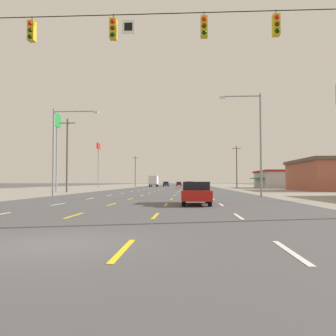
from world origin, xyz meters
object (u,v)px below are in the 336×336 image
at_px(sedan_center_turn_distant_a, 179,184).
at_px(streetlight_left_row_0, 59,145).
at_px(hatchback_inner_left_farther, 166,184).
at_px(pole_sign_left_row_2, 98,154).
at_px(sedan_inner_right_farthest, 188,184).
at_px(hatchback_inner_right_near, 189,185).
at_px(pole_sign_left_row_1, 57,132).
at_px(streetlight_right_row_0, 257,137).
at_px(sedan_inner_right_nearest, 196,193).
at_px(hatchback_inner_right_mid, 190,184).
at_px(sedan_far_right_midfar, 203,185).
at_px(box_truck_far_left_far, 154,181).

distance_m(sedan_center_turn_distant_a, streetlight_left_row_0, 91.83).
distance_m(hatchback_inner_left_farther, streetlight_left_row_0, 75.42).
xyz_separation_m(hatchback_inner_left_farther, sedan_center_turn_distant_a, (3.60, 16.17, -0.03)).
xyz_separation_m(hatchback_inner_left_farther, pole_sign_left_row_2, (-14.13, -27.98, 7.20)).
relative_size(hatchback_inner_left_farther, sedan_inner_right_farthest, 0.87).
bearing_deg(hatchback_inner_right_near, pole_sign_left_row_1, -123.33).
bearing_deg(sedan_inner_right_farthest, pole_sign_left_row_1, -104.87).
xyz_separation_m(sedan_center_turn_distant_a, streetlight_left_row_0, (-9.67, -91.22, 4.39)).
bearing_deg(streetlight_right_row_0, sedan_center_turn_distant_a, 96.07).
height_order(pole_sign_left_row_1, streetlight_left_row_0, pole_sign_left_row_1).
distance_m(sedan_inner_right_nearest, sedan_center_turn_distant_a, 102.99).
bearing_deg(sedan_inner_right_farthest, hatchback_inner_right_mid, -89.35).
height_order(hatchback_inner_right_mid, streetlight_left_row_0, streetlight_left_row_0).
bearing_deg(sedan_inner_right_farthest, pole_sign_left_row_2, -117.86).
xyz_separation_m(sedan_far_right_midfar, sedan_center_turn_distant_a, (-7.15, 33.76, 0.00)).
bearing_deg(sedan_far_right_midfar, sedan_center_turn_distant_a, 101.96).
distance_m(sedan_inner_right_nearest, box_truck_far_left_far, 83.01).
relative_size(hatchback_inner_right_mid, hatchback_inner_left_farther, 1.00).
xyz_separation_m(sedan_center_turn_distant_a, pole_sign_left_row_1, (-15.70, -75.82, 7.89)).
distance_m(hatchback_inner_left_farther, sedan_inner_right_farthest, 13.54).
bearing_deg(sedan_center_turn_distant_a, sedan_far_right_midfar, -78.04).
height_order(sedan_inner_right_farthest, streetlight_left_row_0, streetlight_left_row_0).
distance_m(hatchback_inner_right_near, pole_sign_left_row_2, 22.44).
bearing_deg(box_truck_far_left_far, streetlight_right_row_0, -76.68).
relative_size(sedan_inner_right_nearest, hatchback_inner_right_near, 1.15).
height_order(sedan_center_turn_distant_a, streetlight_right_row_0, streetlight_right_row_0).
bearing_deg(sedan_center_turn_distant_a, hatchback_inner_right_near, -85.89).
relative_size(sedan_far_right_midfar, pole_sign_left_row_2, 0.43).
distance_m(pole_sign_left_row_2, streetlight_right_row_0, 54.52).
bearing_deg(hatchback_inner_left_farther, sedan_inner_right_nearest, -85.25).
bearing_deg(hatchback_inner_right_near, hatchback_inner_right_mid, 88.80).
relative_size(hatchback_inner_right_mid, streetlight_right_row_0, 0.39).
bearing_deg(hatchback_inner_left_farther, box_truck_far_left_far, -127.59).
height_order(hatchback_inner_right_mid, box_truck_far_left_far, box_truck_far_left_far).
bearing_deg(sedan_inner_right_farthest, box_truck_far_left_far, -122.46).
bearing_deg(pole_sign_left_row_2, pole_sign_left_row_1, -86.34).
xyz_separation_m(hatchback_inner_right_mid, sedan_inner_right_farthest, (-0.36, 31.33, -0.03)).
bearing_deg(sedan_far_right_midfar, streetlight_left_row_0, -106.32).
bearing_deg(hatchback_inner_right_mid, sedan_inner_right_farthest, 90.65).
bearing_deg(streetlight_left_row_0, streetlight_right_row_0, 0.00).
distance_m(box_truck_far_left_far, pole_sign_left_row_2, 26.59).
bearing_deg(streetlight_left_row_0, pole_sign_left_row_1, 111.36).
distance_m(sedan_inner_right_farthest, streetlight_left_row_0, 87.80).
bearing_deg(sedan_inner_right_nearest, hatchback_inner_right_near, 90.25).
bearing_deg(pole_sign_left_row_2, streetlight_right_row_0, -59.76).
bearing_deg(pole_sign_left_row_2, hatchback_inner_right_mid, 21.35).
bearing_deg(sedan_center_turn_distant_a, pole_sign_left_row_1, -101.70).
relative_size(box_truck_far_left_far, streetlight_left_row_0, 0.83).
bearing_deg(sedan_far_right_midfar, hatchback_inner_right_mid, -149.94).
height_order(sedan_far_right_midfar, box_truck_far_left_far, box_truck_far_left_far).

